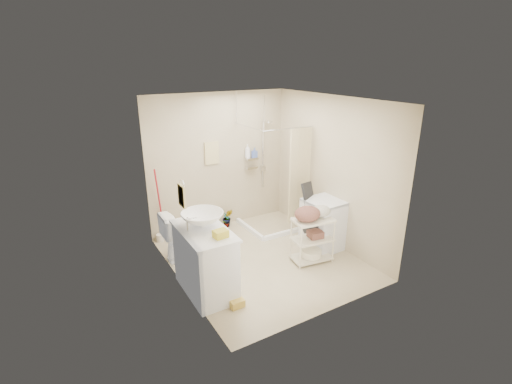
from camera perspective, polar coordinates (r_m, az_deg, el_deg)
floor at (r=6.28m, az=1.02°, el=-10.27°), size 3.20×3.20×0.00m
ceiling at (r=5.47m, az=1.19°, el=14.04°), size 2.80×3.20×0.04m
wall_back at (r=7.10m, az=-5.72°, el=4.60°), size 2.80×0.04×2.60m
wall_front at (r=4.56m, az=11.75°, el=-4.57°), size 2.80×0.04×2.60m
wall_left at (r=5.19m, az=-12.18°, el=-1.53°), size 0.04×3.20×2.60m
wall_right at (r=6.56m, az=11.59°, el=3.01°), size 0.04×3.20×2.60m
vanity at (r=5.32m, az=-7.82°, el=-10.46°), size 0.63×1.11×0.97m
sink at (r=5.17m, az=-8.24°, el=-4.15°), size 0.61×0.61×0.20m
counter_basket at (r=4.84m, az=-5.47°, el=-6.42°), size 0.19×0.16×0.10m
floor_basket at (r=5.20m, az=-3.01°, el=-16.49°), size 0.28×0.22×0.15m
toilet at (r=6.28m, az=-10.66°, el=-6.44°), size 0.81×0.47×0.82m
mop at (r=6.79m, az=-15.00°, el=-2.03°), size 0.15×0.15×1.40m
potted_plant_a at (r=7.35m, az=-4.56°, el=-4.32°), size 0.20×0.19×0.31m
potted_plant_b at (r=7.37m, az=-4.38°, el=-3.96°), size 0.25×0.23×0.37m
hanging_towel at (r=6.97m, az=-6.82°, el=5.97°), size 0.28×0.03×0.42m
towel_ring at (r=4.96m, az=-11.35°, el=-0.38°), size 0.04×0.22×0.34m
tp_holder at (r=5.48m, az=-11.52°, el=-6.95°), size 0.08×0.12×0.14m
shower at (r=7.10m, az=2.48°, el=2.58°), size 1.10×1.10×2.10m
shampoo_bottle_a at (r=7.26m, az=-1.32°, el=6.29°), size 0.13×0.13×0.27m
shampoo_bottle_b at (r=7.32m, az=-0.22°, el=6.09°), size 0.11×0.11×0.19m
washing_machine at (r=6.57m, az=10.37°, el=-4.86°), size 0.63×0.65×0.89m
laundry_rack at (r=6.11m, az=8.66°, el=-6.70°), size 0.69×0.47×0.89m
ironing_board at (r=6.52m, az=8.60°, el=-3.47°), size 0.35×0.24×1.19m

